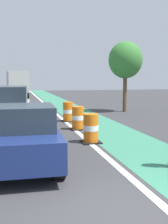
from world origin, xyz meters
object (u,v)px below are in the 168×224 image
object	(u,v)px
parked_suv_second	(10,107)
traffic_barrel_mid	(78,118)
street_tree_sidewalk	(125,60)
traffic_barrel_back	(68,112)
delivery_truck_down_block	(17,83)
traffic_barrel_front	(91,129)
parked_sedan_nearest	(23,136)

from	to	relation	value
parked_suv_second	traffic_barrel_mid	bearing A→B (deg)	-16.75
street_tree_sidewalk	traffic_barrel_back	bearing A→B (deg)	-144.33
delivery_truck_down_block	traffic_barrel_front	bearing A→B (deg)	-84.50
traffic_barrel_back	traffic_barrel_mid	bearing A→B (deg)	-90.08
traffic_barrel_back	delivery_truck_down_block	world-z (taller)	delivery_truck_down_block
delivery_truck_down_block	parked_suv_second	bearing A→B (deg)	-91.29
traffic_barrel_front	street_tree_sidewalk	xyz separation A→B (m)	(4.94, 8.75, 3.14)
traffic_barrel_mid	street_tree_sidewalk	world-z (taller)	street_tree_sidewalk
parked_suv_second	traffic_barrel_front	xyz separation A→B (m)	(3.00, -3.69, -0.50)
traffic_barrel_front	traffic_barrel_mid	bearing A→B (deg)	87.49
parked_suv_second	traffic_barrel_front	size ratio (longest dim) A/B	4.31
traffic_barrel_mid	traffic_barrel_back	distance (m)	2.55
parked_sedan_nearest	delivery_truck_down_block	distance (m)	28.16
traffic_barrel_front	traffic_barrel_mid	distance (m)	2.75
delivery_truck_down_block	traffic_barrel_mid	bearing A→B (deg)	-83.56
parked_suv_second	street_tree_sidewalk	size ratio (longest dim) A/B	0.94
traffic_barrel_front	parked_sedan_nearest	bearing A→B (deg)	-138.74
parked_suv_second	street_tree_sidewalk	bearing A→B (deg)	32.56
traffic_barrel_front	delivery_truck_down_block	xyz separation A→B (m)	(-2.49, 25.91, 1.31)
traffic_barrel_front	traffic_barrel_back	size ratio (longest dim) A/B	1.00
street_tree_sidewalk	parked_sedan_nearest	bearing A→B (deg)	-124.25
delivery_truck_down_block	street_tree_sidewalk	world-z (taller)	street_tree_sidewalk
traffic_barrel_front	parked_suv_second	bearing A→B (deg)	129.10
delivery_truck_down_block	street_tree_sidewalk	bearing A→B (deg)	-66.58
traffic_barrel_mid	delivery_truck_down_block	size ratio (longest dim) A/B	0.14
parked_sedan_nearest	traffic_barrel_front	bearing A→B (deg)	41.26
street_tree_sidewalk	traffic_barrel_mid	bearing A→B (deg)	-128.75
parked_suv_second	parked_sedan_nearest	bearing A→B (deg)	-85.55
traffic_barrel_front	delivery_truck_down_block	world-z (taller)	delivery_truck_down_block
street_tree_sidewalk	traffic_barrel_front	bearing A→B (deg)	-119.44
parked_sedan_nearest	delivery_truck_down_block	size ratio (longest dim) A/B	0.54
traffic_barrel_front	street_tree_sidewalk	world-z (taller)	street_tree_sidewalk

